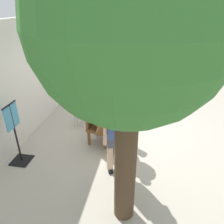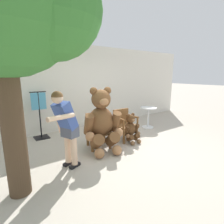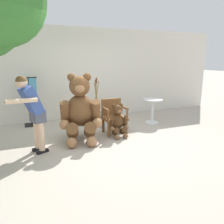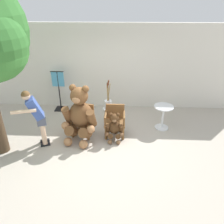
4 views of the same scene
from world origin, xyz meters
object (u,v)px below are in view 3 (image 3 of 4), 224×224
object	(u,v)px
teddy_bear_large	(80,109)
person_visitor	(32,108)
brush_bucket	(96,104)
round_side_table	(153,108)
white_stool	(97,114)
wooden_chair_right	(114,115)
teddy_bear_small	(118,121)
clothing_display_stand	(30,100)
wooden_chair_left	(79,119)

from	to	relation	value
teddy_bear_large	person_visitor	distance (m)	1.08
brush_bucket	round_side_table	size ratio (longest dim) A/B	1.25
white_stool	brush_bucket	bearing A→B (deg)	45.99
white_stool	wooden_chair_right	bearing A→B (deg)	-71.73
teddy_bear_small	brush_bucket	bearing A→B (deg)	103.16
wooden_chair_right	teddy_bear_small	distance (m)	0.29
teddy_bear_large	wooden_chair_right	bearing A→B (deg)	16.10
person_visitor	clothing_display_stand	world-z (taller)	person_visitor
teddy_bear_small	person_visitor	size ratio (longest dim) A/B	0.52
white_stool	clothing_display_stand	bearing A→B (deg)	155.30
teddy_bear_large	round_side_table	size ratio (longest dim) A/B	2.14
teddy_bear_large	teddy_bear_small	world-z (taller)	teddy_bear_large
teddy_bear_large	clothing_display_stand	xyz separation A→B (m)	(-1.01, 1.74, -0.04)
wooden_chair_right	round_side_table	world-z (taller)	wooden_chair_right
person_visitor	wooden_chair_left	bearing A→B (deg)	29.56
wooden_chair_left	clothing_display_stand	bearing A→B (deg)	125.19
teddy_bear_large	person_visitor	world-z (taller)	person_visitor
teddy_bear_small	wooden_chair_right	bearing A→B (deg)	89.95
wooden_chair_right	teddy_bear_small	world-z (taller)	wooden_chair_right
teddy_bear_small	clothing_display_stand	distance (m)	2.63
wooden_chair_left	white_stool	world-z (taller)	wooden_chair_left
brush_bucket	wooden_chair_left	bearing A→B (deg)	-132.68
brush_bucket	clothing_display_stand	xyz separation A→B (m)	(-1.69, 0.78, 0.07)
person_visitor	round_side_table	size ratio (longest dim) A/B	2.15
person_visitor	clothing_display_stand	bearing A→B (deg)	89.98
person_visitor	round_side_table	xyz separation A→B (m)	(3.31, 0.99, -0.47)
wooden_chair_right	teddy_bear_small	size ratio (longest dim) A/B	1.06
teddy_bear_small	white_stool	bearing A→B (deg)	103.20
wooden_chair_right	person_visitor	world-z (taller)	person_visitor
teddy_bear_large	round_side_table	xyz separation A→B (m)	(2.30, 0.66, -0.31)
teddy_bear_large	teddy_bear_small	size ratio (longest dim) A/B	1.91
white_stool	clothing_display_stand	xyz separation A→B (m)	(-1.69, 0.78, 0.36)
wooden_chair_right	teddy_bear_large	bearing A→B (deg)	-163.90
teddy_bear_large	white_stool	size ratio (longest dim) A/B	3.36
round_side_table	teddy_bear_small	bearing A→B (deg)	-153.96
clothing_display_stand	white_stool	bearing A→B (deg)	-24.70
wooden_chair_right	round_side_table	size ratio (longest dim) A/B	1.19
teddy_bear_small	round_side_table	world-z (taller)	teddy_bear_small
wooden_chair_right	white_stool	distance (m)	0.75
person_visitor	clothing_display_stand	size ratio (longest dim) A/B	1.14
wooden_chair_right	person_visitor	size ratio (longest dim) A/B	0.56
teddy_bear_small	white_stool	size ratio (longest dim) A/B	1.76
brush_bucket	clothing_display_stand	world-z (taller)	clothing_display_stand
round_side_table	clothing_display_stand	size ratio (longest dim) A/B	0.53
wooden_chair_right	teddy_bear_large	xyz separation A→B (m)	(-0.91, -0.26, 0.29)
teddy_bear_small	white_stool	distance (m)	1.01
teddy_bear_small	person_visitor	world-z (taller)	person_visitor
teddy_bear_large	round_side_table	world-z (taller)	teddy_bear_large
wooden_chair_left	white_stool	xyz separation A→B (m)	(0.65, 0.70, -0.11)
wooden_chair_right	clothing_display_stand	size ratio (longest dim) A/B	0.63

